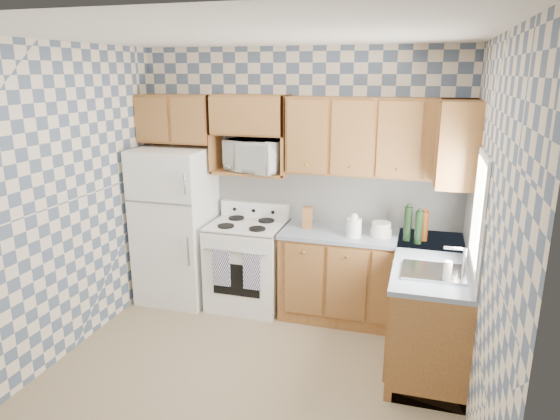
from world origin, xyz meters
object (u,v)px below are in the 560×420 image
object	(u,v)px
refrigerator	(176,225)
microwave	(256,155)
electric_kettle	(354,228)
stove_body	(247,266)

from	to	relation	value
refrigerator	microwave	xyz separation A→B (m)	(0.86, 0.20, 0.77)
electric_kettle	microwave	bearing A→B (deg)	165.47
stove_body	electric_kettle	world-z (taller)	electric_kettle
refrigerator	electric_kettle	bearing A→B (deg)	-2.44
refrigerator	stove_body	size ratio (longest dim) A/B	1.87
refrigerator	microwave	world-z (taller)	microwave
stove_body	microwave	size ratio (longest dim) A/B	1.52
stove_body	refrigerator	bearing A→B (deg)	-178.22
refrigerator	stove_body	bearing A→B (deg)	1.78
refrigerator	microwave	distance (m)	1.17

